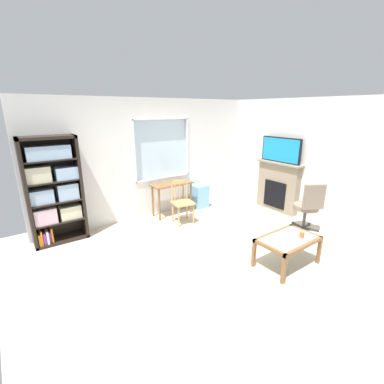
# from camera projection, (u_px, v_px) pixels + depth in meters

# --- Properties ---
(ground) EXTENTS (6.13, 5.61, 0.02)m
(ground) POSITION_uv_depth(u_px,v_px,m) (219.00, 253.00, 4.55)
(ground) COLOR beige
(wall_back_with_window) EXTENTS (5.13, 0.15, 2.56)m
(wall_back_with_window) POSITION_uv_depth(u_px,v_px,m) (150.00, 160.00, 5.95)
(wall_back_with_window) COLOR silver
(wall_back_with_window) RESTS_ON ground
(wall_right) EXTENTS (0.12, 4.81, 2.56)m
(wall_right) POSITION_uv_depth(u_px,v_px,m) (315.00, 161.00, 5.64)
(wall_right) COLOR silver
(wall_right) RESTS_ON ground
(bookshelf) EXTENTS (0.90, 0.38, 1.91)m
(bookshelf) POSITION_uv_depth(u_px,v_px,m) (53.00, 189.00, 4.69)
(bookshelf) COLOR black
(bookshelf) RESTS_ON ground
(desk_under_window) EXTENTS (0.94, 0.40, 0.74)m
(desk_under_window) POSITION_uv_depth(u_px,v_px,m) (172.00, 189.00, 6.05)
(desk_under_window) COLOR brown
(desk_under_window) RESTS_ON ground
(wooden_chair) EXTENTS (0.48, 0.46, 0.90)m
(wooden_chair) POSITION_uv_depth(u_px,v_px,m) (182.00, 202.00, 5.66)
(wooden_chair) COLOR tan
(wooden_chair) RESTS_ON ground
(plastic_drawer_unit) EXTENTS (0.35, 0.40, 0.56)m
(plastic_drawer_unit) POSITION_uv_depth(u_px,v_px,m) (199.00, 196.00, 6.64)
(plastic_drawer_unit) COLOR #72ADDB
(plastic_drawer_unit) RESTS_ON ground
(fireplace) EXTENTS (0.26, 1.15, 1.17)m
(fireplace) POSITION_uv_depth(u_px,v_px,m) (278.00, 186.00, 6.33)
(fireplace) COLOR gray
(fireplace) RESTS_ON ground
(tv) EXTENTS (0.06, 1.00, 0.56)m
(tv) POSITION_uv_depth(u_px,v_px,m) (281.00, 150.00, 6.06)
(tv) COLOR black
(tv) RESTS_ON fireplace
(office_chair) EXTENTS (0.60, 0.62, 1.00)m
(office_chair) POSITION_uv_depth(u_px,v_px,m) (309.00, 205.00, 5.21)
(office_chair) COLOR #7A6B5B
(office_chair) RESTS_ON ground
(coffee_table) EXTENTS (0.94, 0.59, 0.46)m
(coffee_table) POSITION_uv_depth(u_px,v_px,m) (288.00, 242.00, 4.09)
(coffee_table) COLOR #8C9E99
(coffee_table) RESTS_ON ground
(sippy_cup) EXTENTS (0.07, 0.07, 0.09)m
(sippy_cup) POSITION_uv_depth(u_px,v_px,m) (302.00, 234.00, 4.09)
(sippy_cup) COLOR orange
(sippy_cup) RESTS_ON coffee_table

